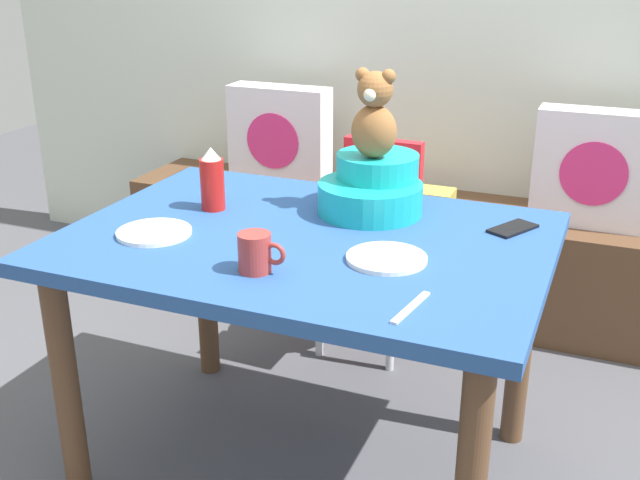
% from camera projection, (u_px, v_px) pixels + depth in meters
% --- Properties ---
extents(ground_plane, '(8.00, 8.00, 0.00)m').
position_uv_depth(ground_plane, '(307.00, 464.00, 2.30)').
color(ground_plane, '#4C4C51').
extents(window_bench, '(2.60, 0.44, 0.46)m').
position_uv_depth(window_bench, '(418.00, 253.00, 3.25)').
color(window_bench, brown).
rests_on(window_bench, ground_plane).
extents(pillow_floral_left, '(0.44, 0.15, 0.44)m').
position_uv_depth(pillow_floral_left, '(280.00, 137.00, 3.30)').
color(pillow_floral_left, silver).
rests_on(pillow_floral_left, window_bench).
extents(pillow_floral_right, '(0.44, 0.15, 0.44)m').
position_uv_depth(pillow_floral_right, '(595.00, 169.00, 2.84)').
color(pillow_floral_right, silver).
rests_on(pillow_floral_right, window_bench).
extents(book_stack, '(0.20, 0.14, 0.06)m').
position_uv_depth(book_stack, '(429.00, 196.00, 3.15)').
color(book_stack, '#B4A544').
rests_on(book_stack, window_bench).
extents(dining_table, '(1.27, 0.92, 0.74)m').
position_uv_depth(dining_table, '(306.00, 271.00, 2.07)').
color(dining_table, '#264C8C').
rests_on(dining_table, ground_plane).
extents(highchair, '(0.34, 0.45, 0.79)m').
position_uv_depth(highchair, '(370.00, 218.00, 2.80)').
color(highchair, red).
rests_on(highchair, ground_plane).
extents(infant_seat_teal, '(0.30, 0.33, 0.16)m').
position_uv_depth(infant_seat_teal, '(373.00, 187.00, 2.19)').
color(infant_seat_teal, '#16A5A6').
rests_on(infant_seat_teal, dining_table).
extents(teddy_bear, '(0.13, 0.12, 0.25)m').
position_uv_depth(teddy_bear, '(374.00, 116.00, 2.11)').
color(teddy_bear, brown).
rests_on(teddy_bear, infant_seat_teal).
extents(ketchup_bottle, '(0.07, 0.07, 0.18)m').
position_uv_depth(ketchup_bottle, '(212.00, 180.00, 2.20)').
color(ketchup_bottle, red).
rests_on(ketchup_bottle, dining_table).
extents(coffee_mug, '(0.12, 0.08, 0.09)m').
position_uv_depth(coffee_mug, '(256.00, 253.00, 1.79)').
color(coffee_mug, '#9E332D').
rests_on(coffee_mug, dining_table).
extents(dinner_plate_near, '(0.20, 0.20, 0.01)m').
position_uv_depth(dinner_plate_near, '(387.00, 258.00, 1.86)').
color(dinner_plate_near, white).
rests_on(dinner_plate_near, dining_table).
extents(dinner_plate_far, '(0.20, 0.20, 0.01)m').
position_uv_depth(dinner_plate_far, '(154.00, 232.00, 2.03)').
color(dinner_plate_far, white).
rests_on(dinner_plate_far, dining_table).
extents(cell_phone, '(0.13, 0.16, 0.01)m').
position_uv_depth(cell_phone, '(513.00, 228.00, 2.06)').
color(cell_phone, black).
rests_on(cell_phone, dining_table).
extents(table_fork, '(0.04, 0.17, 0.01)m').
position_uv_depth(table_fork, '(411.00, 307.00, 1.62)').
color(table_fork, silver).
rests_on(table_fork, dining_table).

